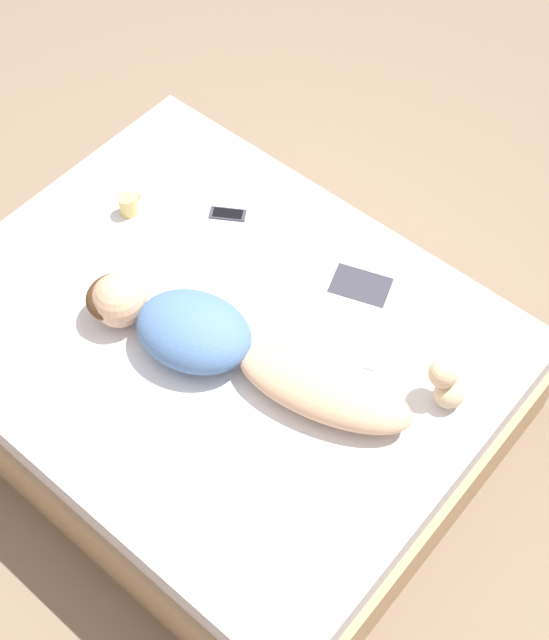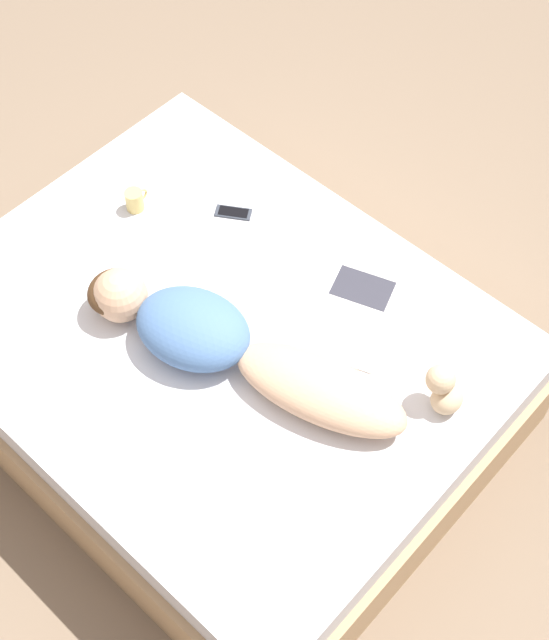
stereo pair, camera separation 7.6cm
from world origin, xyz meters
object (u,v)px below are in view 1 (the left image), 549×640
Objects in this scene: coffee_mug at (128,204)px; cell_phone at (228,214)px; person at (225,345)px; open_magazine at (352,308)px.

cell_phone is at bearing -51.92° from coffee_mug.
person reaches higher than coffee_mug.
person is at bearing -109.38° from coffee_mug.
open_magazine is 5.11× the size of coffee_mug.
person is 8.17× the size of cell_phone.
open_magazine is 1.03m from coffee_mug.
person is 0.71m from cell_phone.
coffee_mug is at bearing 81.92° from open_magazine.
coffee_mug is (-0.21, 1.01, 0.04)m from open_magazine.
coffee_mug is at bearing 55.73° from person.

